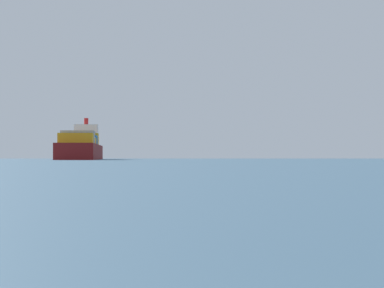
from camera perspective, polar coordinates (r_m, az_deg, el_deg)
cargo_ship at (r=681.64m, az=-7.95°, el=-0.28°), size 93.77×183.18×38.67m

